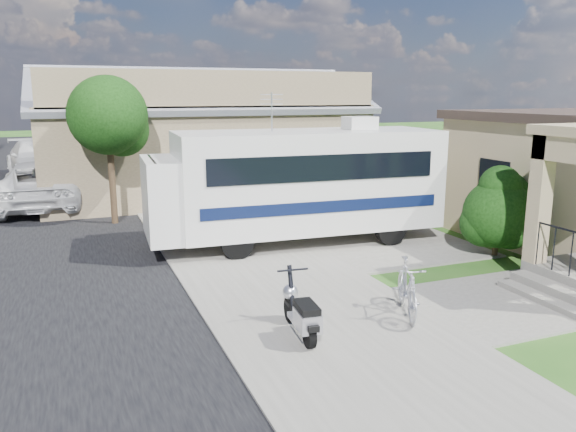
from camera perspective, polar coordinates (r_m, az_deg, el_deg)
name	(u,v)px	position (r m, az deg, el deg)	size (l,w,h in m)	color
ground	(359,305)	(11.13, 7.25, -8.93)	(120.00, 120.00, 0.00)	#1D4913
sidewalk_slab	(196,210)	(19.89, -9.35, 0.60)	(4.00, 80.00, 0.06)	#67645D
driveway_slab	(328,241)	(15.59, 4.13, -2.54)	(7.00, 6.00, 0.05)	#67645D
walk_slab	(518,300)	(12.09, 22.31, -7.92)	(4.00, 3.00, 0.05)	#67645D
warehouse	(197,144)	(23.66, -9.24, 7.26)	(12.50, 8.40, 5.04)	brown
street_tree_a	(111,119)	(18.17, -17.50, 9.35)	(2.44, 2.40, 4.58)	black
street_tree_b	(94,107)	(28.14, -19.15, 10.40)	(2.44, 2.40, 4.73)	black
street_tree_c	(86,109)	(37.14, -19.83, 10.21)	(2.44, 2.40, 4.42)	black
motorhome	(297,181)	(15.09, 0.94, 3.57)	(7.94, 2.91, 4.00)	silver
shrub	(498,210)	(14.87, 20.58, 0.55)	(1.88, 1.80, 2.31)	black
scooter	(301,313)	(9.41, 1.36, -9.86)	(0.56, 1.57, 1.03)	black
bicycle	(407,291)	(10.49, 12.00, -7.48)	(0.48, 1.70, 1.02)	#B8B8C1
pickup_truck	(42,184)	(22.00, -23.70, 3.00)	(2.80, 6.07, 1.69)	silver
van	(39,160)	(29.52, -23.93, 5.24)	(2.55, 6.27, 1.82)	silver
garden_hose	(527,284)	(12.91, 23.13, -6.36)	(0.44, 0.44, 0.20)	#135F1B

